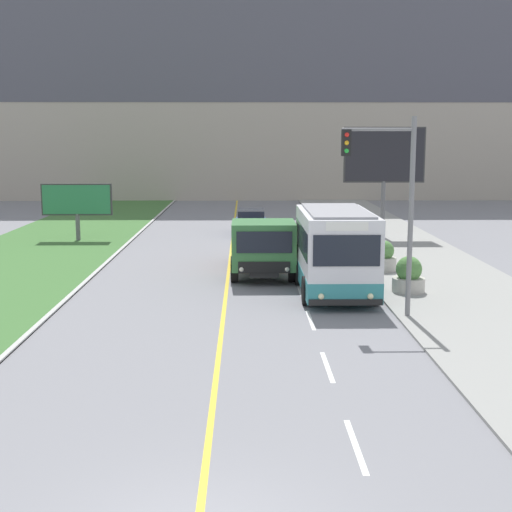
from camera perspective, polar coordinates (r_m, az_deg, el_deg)
lane_marking_centre at (r=11.77m, az=-2.95°, el=-19.29°), size 2.88×140.00×0.01m
apartment_block_background at (r=68.31m, az=-1.54°, el=15.16°), size 80.00×8.04×24.80m
city_bus at (r=25.77m, az=6.38°, el=0.31°), size 2.62×5.66×3.11m
dump_truck at (r=29.08m, az=0.55°, el=0.72°), size 2.58×6.52×2.37m
car_distant at (r=41.95m, az=-0.41°, el=2.69°), size 1.80×4.30×1.45m
traffic_light_mast at (r=22.42m, az=10.81°, el=5.04°), size 2.28×0.32×6.29m
billboard_large at (r=40.58m, az=10.23°, el=7.72°), size 4.52×0.24×6.22m
billboard_small at (r=40.41m, az=-14.15°, el=4.29°), size 3.85×0.24×3.15m
planter_round_near at (r=26.50m, az=12.11°, el=-1.61°), size 1.18×1.18×1.32m
planter_round_second at (r=30.51m, az=10.18°, el=-0.11°), size 1.07×1.07×1.29m
planter_round_third at (r=34.62m, az=9.19°, el=1.05°), size 1.16×1.16×1.31m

